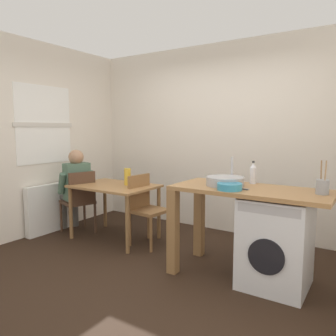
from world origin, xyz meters
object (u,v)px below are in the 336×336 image
object	(u,v)px
washing_machine	(276,242)
chair_opposite	(145,205)
seated_person	(75,186)
mixing_bowl	(230,186)
utensil_crock	(322,186)
bottle_tall_green	(253,174)
dining_table	(114,192)
chair_person_seat	(80,199)
vase	(128,177)

from	to	relation	value
washing_machine	chair_opposite	bearing A→B (deg)	171.69
seated_person	mixing_bowl	world-z (taller)	seated_person
chair_opposite	washing_machine	distance (m)	1.75
seated_person	utensil_crock	distance (m)	3.29
bottle_tall_green	washing_machine	bearing A→B (deg)	-39.12
dining_table	bottle_tall_green	distance (m)	1.92
chair_person_seat	mixing_bowl	distance (m)	2.42
chair_person_seat	vase	bearing A→B (deg)	-53.95
dining_table	bottle_tall_green	xyz separation A→B (m)	(1.88, 0.07, 0.38)
utensil_crock	vase	world-z (taller)	utensil_crock
washing_machine	utensil_crock	distance (m)	0.67
dining_table	seated_person	xyz separation A→B (m)	(-0.70, -0.07, 0.03)
seated_person	bottle_tall_green	bearing A→B (deg)	-68.53
seated_person	utensil_crock	size ratio (longest dim) A/B	4.01
bottle_tall_green	chair_person_seat	bearing A→B (deg)	-175.48
bottle_tall_green	vase	world-z (taller)	bottle_tall_green
mixing_bowl	utensil_crock	size ratio (longest dim) A/B	0.78
chair_opposite	bottle_tall_green	size ratio (longest dim) A/B	3.76
seated_person	vase	world-z (taller)	seated_person
seated_person	utensil_crock	world-z (taller)	utensil_crock
bottle_tall_green	mixing_bowl	world-z (taller)	bottle_tall_green
dining_table	seated_person	size ratio (longest dim) A/B	0.92
dining_table	utensil_crock	bearing A→B (deg)	-3.19
utensil_crock	dining_table	bearing A→B (deg)	176.81
dining_table	chair_opposite	size ratio (longest dim) A/B	1.22
chair_person_seat	washing_machine	size ratio (longest dim) A/B	1.05
bottle_tall_green	mixing_bowl	bearing A→B (deg)	-98.37
vase	chair_person_seat	bearing A→B (deg)	-162.28
washing_machine	bottle_tall_green	world-z (taller)	bottle_tall_green
chair_opposite	seated_person	distance (m)	1.20
vase	mixing_bowl	bearing A→B (deg)	-16.55
dining_table	chair_opposite	world-z (taller)	chair_opposite
chair_person_seat	mixing_bowl	bearing A→B (deg)	-78.19
chair_person_seat	chair_opposite	world-z (taller)	same
dining_table	mixing_bowl	bearing A→B (deg)	-12.26
mixing_bowl	chair_opposite	bearing A→B (deg)	161.37
dining_table	washing_machine	size ratio (longest dim) A/B	1.28
washing_machine	bottle_tall_green	distance (m)	0.73
seated_person	mixing_bowl	xyz separation A→B (m)	(2.51, -0.32, 0.28)
washing_machine	vase	distance (m)	2.12
dining_table	chair_person_seat	world-z (taller)	chair_person_seat
dining_table	chair_opposite	distance (m)	0.50
bottle_tall_green	vase	xyz separation A→B (m)	(-1.73, 0.03, -0.17)
chair_opposite	bottle_tall_green	distance (m)	1.50
washing_machine	utensil_crock	bearing A→B (deg)	8.10
chair_person_seat	seated_person	bearing A→B (deg)	90.00
dining_table	seated_person	bearing A→B (deg)	-174.08
chair_opposite	bottle_tall_green	world-z (taller)	bottle_tall_green
dining_table	vase	world-z (taller)	vase
chair_opposite	washing_machine	xyz separation A→B (m)	(1.73, -0.25, -0.08)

